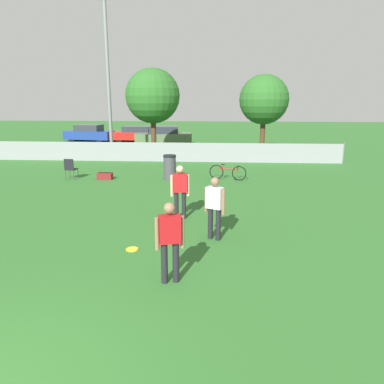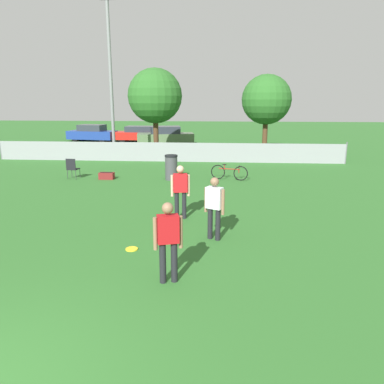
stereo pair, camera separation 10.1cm
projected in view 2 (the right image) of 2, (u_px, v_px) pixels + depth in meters
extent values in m
cube|color=gray|center=(167.00, 152.00, 21.57)|extent=(20.09, 0.03, 1.10)
cylinder|color=slate|center=(1.00, 149.00, 22.34)|extent=(0.07, 0.07, 1.21)
cylinder|color=slate|center=(346.00, 153.00, 20.77)|extent=(0.07, 0.07, 1.21)
cylinder|color=gray|center=(111.00, 82.00, 22.69)|extent=(0.20, 0.20, 9.07)
cylinder|color=#4C331E|center=(156.00, 137.00, 23.02)|extent=(0.32, 0.32, 2.49)
sphere|color=#286023|center=(155.00, 96.00, 22.43)|extent=(3.26, 3.26, 3.26)
cylinder|color=#4C331E|center=(265.00, 137.00, 23.96)|extent=(0.32, 0.32, 2.34)
sphere|color=#286023|center=(267.00, 99.00, 23.40)|extent=(3.10, 3.10, 3.10)
cylinder|color=black|center=(177.00, 205.00, 11.17)|extent=(0.13, 0.13, 0.82)
cylinder|color=black|center=(184.00, 205.00, 11.19)|extent=(0.13, 0.13, 0.82)
cube|color=red|center=(180.00, 183.00, 11.02)|extent=(0.44, 0.29, 0.54)
sphere|color=#D8AD8C|center=(180.00, 169.00, 10.92)|extent=(0.22, 0.22, 0.22)
cylinder|color=#D8AD8C|center=(172.00, 186.00, 11.01)|extent=(0.08, 0.08, 0.64)
cylinder|color=#D8AD8C|center=(189.00, 185.00, 11.06)|extent=(0.08, 0.08, 0.64)
cylinder|color=black|center=(163.00, 263.00, 7.23)|extent=(0.13, 0.13, 0.82)
cylinder|color=black|center=(174.00, 262.00, 7.27)|extent=(0.13, 0.13, 0.82)
cube|color=#B21419|center=(168.00, 229.00, 7.08)|extent=(0.45, 0.33, 0.54)
sphere|color=#8C664C|center=(168.00, 208.00, 6.99)|extent=(0.22, 0.22, 0.22)
cylinder|color=#8C664C|center=(155.00, 234.00, 7.05)|extent=(0.08, 0.08, 0.64)
cylinder|color=#8C664C|center=(181.00, 232.00, 7.15)|extent=(0.08, 0.08, 0.64)
cylinder|color=black|center=(210.00, 223.00, 9.56)|extent=(0.13, 0.13, 0.82)
cylinder|color=black|center=(218.00, 225.00, 9.44)|extent=(0.13, 0.13, 0.82)
cube|color=silver|center=(214.00, 198.00, 9.33)|extent=(0.46, 0.38, 0.54)
sphere|color=#8C664C|center=(215.00, 182.00, 9.24)|extent=(0.22, 0.22, 0.22)
cylinder|color=#8C664C|center=(206.00, 200.00, 9.48)|extent=(0.08, 0.08, 0.64)
cylinder|color=#8C664C|center=(223.00, 202.00, 9.23)|extent=(0.08, 0.08, 0.64)
cylinder|color=yellow|center=(132.00, 249.00, 8.93)|extent=(0.29, 0.29, 0.03)
torus|color=yellow|center=(132.00, 249.00, 8.93)|extent=(0.30, 0.30, 0.03)
cylinder|color=#333338|center=(80.00, 173.00, 17.15)|extent=(0.02, 0.02, 0.41)
cylinder|color=#333338|center=(72.00, 173.00, 17.22)|extent=(0.02, 0.02, 0.41)
cylinder|color=#333338|center=(76.00, 175.00, 16.77)|extent=(0.02, 0.02, 0.41)
cylinder|color=#333338|center=(68.00, 175.00, 16.83)|extent=(0.02, 0.02, 0.41)
cube|color=black|center=(73.00, 169.00, 16.94)|extent=(0.49, 0.49, 0.03)
cube|color=black|center=(71.00, 164.00, 16.67)|extent=(0.45, 0.07, 0.49)
torus|color=black|center=(218.00, 172.00, 16.82)|extent=(0.64, 0.20, 0.65)
torus|color=black|center=(241.00, 173.00, 16.50)|extent=(0.64, 0.20, 0.65)
cylinder|color=#A51E19|center=(229.00, 169.00, 16.62)|extent=(0.93, 0.27, 0.04)
cylinder|color=#A51E19|center=(224.00, 169.00, 16.70)|extent=(0.03, 0.03, 0.33)
cylinder|color=#A51E19|center=(239.00, 170.00, 16.49)|extent=(0.03, 0.03, 0.30)
cube|color=black|center=(224.00, 165.00, 16.65)|extent=(0.17, 0.10, 0.04)
cylinder|color=black|center=(239.00, 166.00, 16.45)|extent=(0.13, 0.43, 0.03)
cylinder|color=#3F3F44|center=(171.00, 168.00, 16.65)|extent=(0.54, 0.54, 1.03)
cylinder|color=black|center=(171.00, 156.00, 16.52)|extent=(0.57, 0.57, 0.08)
cube|color=maroon|center=(107.00, 176.00, 16.85)|extent=(0.65, 0.36, 0.29)
cube|color=black|center=(106.00, 172.00, 16.82)|extent=(0.56, 0.04, 0.02)
cylinder|color=black|center=(110.00, 137.00, 32.85)|extent=(0.62, 0.26, 0.60)
cylinder|color=black|center=(102.00, 139.00, 31.49)|extent=(0.62, 0.26, 0.60)
cylinder|color=black|center=(83.00, 136.00, 33.40)|extent=(0.62, 0.26, 0.60)
cylinder|color=black|center=(75.00, 138.00, 32.04)|extent=(0.62, 0.26, 0.60)
cube|color=navy|center=(92.00, 135.00, 32.39)|extent=(4.29, 2.22, 0.70)
cube|color=#2D333D|center=(92.00, 128.00, 32.24)|extent=(2.31, 1.74, 0.53)
cylinder|color=black|center=(157.00, 137.00, 32.65)|extent=(0.61, 0.19, 0.60)
cylinder|color=black|center=(154.00, 139.00, 31.24)|extent=(0.61, 0.19, 0.60)
cylinder|color=black|center=(127.00, 137.00, 32.92)|extent=(0.61, 0.19, 0.60)
cylinder|color=black|center=(122.00, 139.00, 31.52)|extent=(0.61, 0.19, 0.60)
cube|color=red|center=(140.00, 136.00, 32.03)|extent=(4.43, 1.78, 0.64)
cube|color=#2D333D|center=(140.00, 129.00, 31.90)|extent=(2.32, 1.53, 0.48)
cylinder|color=black|center=(182.00, 140.00, 30.28)|extent=(0.70, 0.31, 0.68)
cylinder|color=black|center=(183.00, 142.00, 28.76)|extent=(0.70, 0.31, 0.68)
cylinder|color=black|center=(148.00, 140.00, 30.00)|extent=(0.70, 0.31, 0.68)
cylinder|color=black|center=(148.00, 142.00, 28.47)|extent=(0.70, 0.31, 0.68)
cube|color=#59724C|center=(165.00, 138.00, 29.32)|extent=(4.62, 2.59, 0.73)
cube|color=#2D333D|center=(165.00, 130.00, 29.17)|extent=(2.52, 1.98, 0.54)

